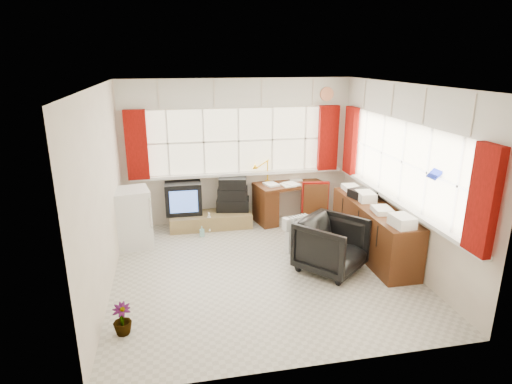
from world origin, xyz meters
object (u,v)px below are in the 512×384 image
(desk, at_px, (289,199))
(desk_lamp, at_px, (268,166))
(credenza, at_px, (373,229))
(tv_bench, at_px, (211,220))
(crt_tv, at_px, (183,197))
(office_chair, at_px, (331,245))
(mini_fridge, at_px, (132,218))
(task_chair, at_px, (316,213))
(radiator, at_px, (297,237))

(desk, xyz_separation_m, desk_lamp, (-0.36, 0.16, 0.59))
(desk_lamp, height_order, credenza, desk_lamp)
(tv_bench, height_order, crt_tv, crt_tv)
(office_chair, relative_size, crt_tv, 1.32)
(desk_lamp, bearing_deg, crt_tv, -177.81)
(desk, bearing_deg, credenza, -61.94)
(crt_tv, bearing_deg, credenza, -31.97)
(desk_lamp, distance_m, tv_bench, 1.38)
(desk_lamp, relative_size, tv_bench, 0.29)
(office_chair, bearing_deg, desk_lamp, 60.27)
(desk_lamp, bearing_deg, tv_bench, -167.54)
(crt_tv, bearing_deg, mini_fridge, -139.15)
(desk, relative_size, desk_lamp, 3.21)
(task_chair, bearing_deg, desk, 94.81)
(desk, bearing_deg, desk_lamp, 156.86)
(office_chair, relative_size, mini_fridge, 0.89)
(desk, bearing_deg, crt_tv, 177.01)
(credenza, distance_m, mini_fridge, 3.67)
(task_chair, height_order, tv_bench, task_chair)
(task_chair, distance_m, tv_bench, 1.92)
(credenza, bearing_deg, desk_lamp, 124.71)
(desk_lamp, height_order, crt_tv, desk_lamp)
(radiator, distance_m, crt_tv, 2.16)
(radiator, distance_m, tv_bench, 1.70)
(office_chair, bearing_deg, desk, 50.80)
(credenza, bearing_deg, desk, 118.06)
(radiator, relative_size, crt_tv, 0.91)
(desk, bearing_deg, tv_bench, -176.79)
(desk, xyz_separation_m, radiator, (-0.23, -1.29, -0.16))
(desk, distance_m, crt_tv, 1.88)
(radiator, height_order, tv_bench, radiator)
(desk_lamp, bearing_deg, desk, -23.14)
(desk_lamp, bearing_deg, radiator, -84.76)
(desk_lamp, xyz_separation_m, office_chair, (0.41, -2.14, -0.61))
(mini_fridge, bearing_deg, crt_tv, 40.85)
(desk_lamp, xyz_separation_m, tv_bench, (-1.06, -0.24, -0.85))
(task_chair, relative_size, credenza, 0.51)
(tv_bench, bearing_deg, desk_lamp, 12.46)
(radiator, xyz_separation_m, credenza, (1.08, -0.31, 0.16))
(radiator, bearing_deg, credenza, -16.14)
(desk, relative_size, tv_bench, 0.93)
(desk, xyz_separation_m, crt_tv, (-1.87, 0.10, 0.14))
(task_chair, distance_m, office_chair, 0.83)
(desk_lamp, xyz_separation_m, mini_fridge, (-2.31, -0.76, -0.52))
(desk_lamp, bearing_deg, task_chair, -70.88)
(credenza, relative_size, mini_fridge, 2.18)
(office_chair, bearing_deg, tv_bench, 87.12)
(task_chair, distance_m, credenza, 0.88)
(desk_lamp, height_order, mini_fridge, desk_lamp)
(radiator, bearing_deg, office_chair, -68.05)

